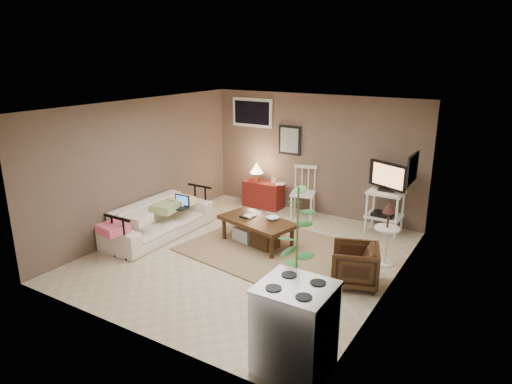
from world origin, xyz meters
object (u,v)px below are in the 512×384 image
Objects in this scene: sofa at (158,214)px; stove at (295,327)px; tv_stand at (386,196)px; side_table at (387,226)px; potted_plant at (297,246)px; spindle_chair at (303,193)px; coffee_table at (257,230)px; red_console at (263,192)px; armchair at (355,263)px.

stove reaches higher than sofa.
tv_stand is at bearing 94.26° from stove.
tv_stand is 1.28× the size of side_table.
potted_plant is 1.75× the size of stove.
tv_stand is at bearing 107.48° from side_table.
spindle_chair is 0.99× the size of side_table.
sofa is 2.21× the size of stove.
coffee_table is 1.38× the size of side_table.
potted_plant is at bearing -65.63° from spindle_chair.
red_console is at bearing 178.24° from tv_stand.
coffee_table is 2.19× the size of armchair.
sofa is 2.47m from red_console.
red_console reaches higher than sofa.
sofa is 1.62× the size of tv_stand.
potted_plant is 1.18m from stove.
potted_plant is (-0.40, -1.05, 0.57)m from armchair.
red_console is 4.15m from potted_plant.
spindle_chair is at bearing -4.02° from red_console.
coffee_table is at bearing 134.73° from potted_plant.
red_console is 3.35m from side_table.
armchair is (2.84, -2.26, -0.01)m from red_console.
red_console is 0.94× the size of side_table.
tv_stand is 1.36× the size of stove.
potted_plant is (2.45, -3.31, 0.56)m from red_console.
side_table is 0.61× the size of potted_plant.
red_console is at bearing -147.77° from armchair.
coffee_table is at bearing 128.36° from stove.
potted_plant reaches higher than tv_stand.
potted_plant is (3.21, -0.95, 0.48)m from sofa.
stove is at bearing -117.81° from sofa.
red_console is (-0.95, 1.79, 0.06)m from coffee_table.
stove is (2.93, -4.30, 0.14)m from red_console.
spindle_chair is 2.45m from side_table.
sofa is at bearing 152.19° from stove.
stove is (-0.10, -2.90, -0.16)m from side_table.
stove is at bearing -92.01° from side_table.
red_console reaches higher than stove.
armchair is 0.68× the size of stove.
tv_stand is 0.78× the size of potted_plant.
spindle_chair is at bearing -158.91° from armchair.
potted_plant reaches higher than red_console.
red_console is 1.00× the size of stove.
tv_stand is at bearing 45.69° from coffee_table.
red_console is 0.99m from spindle_chair.
armchair is (1.90, -0.47, 0.05)m from coffee_table.
potted_plant is (-0.17, -3.23, 0.20)m from tv_stand.
side_table is (0.42, -1.32, -0.06)m from tv_stand.
red_console is at bearing 155.22° from side_table.
sofa is at bearing -165.89° from side_table.
armchair is at bearing -102.35° from side_table.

